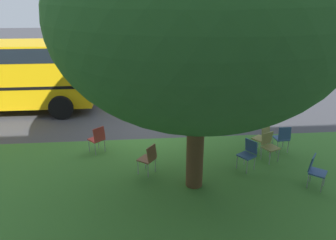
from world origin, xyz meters
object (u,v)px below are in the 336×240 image
(chair_1, at_px, (315,169))
(chair_3, at_px, (248,152))
(chair_4, at_px, (262,137))
(street_tree, at_px, (200,18))
(chair_5, at_px, (97,138))
(chair_6, at_px, (282,137))
(parked_car, at_px, (243,90))
(chair_2, at_px, (149,157))
(chair_0, at_px, (269,144))

(chair_1, distance_m, chair_3, 1.78)
(chair_4, bearing_deg, street_tree, 34.68)
(chair_5, bearing_deg, chair_4, 175.31)
(chair_6, bearing_deg, chair_1, 90.16)
(chair_1, bearing_deg, chair_5, -23.02)
(chair_4, distance_m, chair_5, 5.19)
(chair_1, bearing_deg, street_tree, -6.53)
(chair_4, xyz_separation_m, parked_car, (-0.64, -4.10, 0.32))
(street_tree, distance_m, chair_4, 4.76)
(chair_1, distance_m, parked_car, 6.16)
(chair_2, bearing_deg, street_tree, 150.21)
(chair_3, bearing_deg, street_tree, 23.08)
(chair_2, bearing_deg, chair_4, -164.20)
(chair_6, xyz_separation_m, parked_car, (-0.00, -4.14, 0.32))
(chair_4, height_order, parked_car, parked_car)
(chair_0, distance_m, chair_5, 5.27)
(chair_4, distance_m, parked_car, 4.16)
(chair_3, distance_m, chair_4, 1.25)
(chair_0, xyz_separation_m, parked_car, (-0.63, -4.64, 0.32))
(chair_3, bearing_deg, chair_1, 143.17)
(chair_3, relative_size, chair_6, 1.00)
(chair_4, bearing_deg, parked_car, -98.87)
(chair_0, relative_size, chair_5, 1.00)
(chair_1, xyz_separation_m, chair_2, (4.26, -1.02, 0.00))
(chair_5, bearing_deg, parked_car, -147.67)
(chair_0, distance_m, chair_2, 3.66)
(chair_2, relative_size, parked_car, 0.24)
(chair_1, bearing_deg, chair_2, -13.51)
(street_tree, bearing_deg, parked_car, -118.04)
(chair_1, distance_m, chair_6, 2.01)
(chair_5, height_order, parked_car, parked_car)
(chair_4, height_order, chair_5, same)
(street_tree, relative_size, chair_3, 7.57)
(street_tree, relative_size, chair_0, 7.57)
(street_tree, relative_size, chair_4, 7.57)
(street_tree, distance_m, chair_1, 4.84)
(street_tree, height_order, chair_4, street_tree)
(chair_0, relative_size, chair_2, 1.00)
(parked_car, bearing_deg, chair_1, 90.04)
(street_tree, relative_size, parked_car, 1.80)
(street_tree, distance_m, chair_3, 4.13)
(chair_5, xyz_separation_m, chair_6, (-5.81, 0.46, 0.00))
(chair_1, distance_m, chair_2, 4.38)
(street_tree, distance_m, chair_0, 4.60)
(chair_5, bearing_deg, street_tree, 142.16)
(parked_car, bearing_deg, chair_6, 89.98)
(chair_2, relative_size, chair_6, 1.00)
(chair_1, xyz_separation_m, chair_5, (5.82, -2.47, 0.00))
(chair_2, bearing_deg, parked_car, -129.70)
(parked_car, bearing_deg, chair_5, 32.33)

